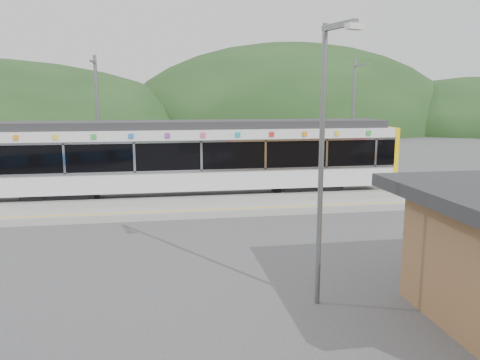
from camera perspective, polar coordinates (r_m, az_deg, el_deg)
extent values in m
plane|color=#4C4C4F|center=(17.82, 3.06, -5.84)|extent=(120.00, 120.00, 0.00)
ellipsoid|color=#1E3D19|center=(73.59, 6.08, 6.17)|extent=(52.00, 39.00, 26.00)
cube|color=#9E9E99|center=(20.91, 1.09, -3.01)|extent=(26.00, 3.20, 0.30)
cube|color=yellow|center=(19.63, 1.79, -3.41)|extent=(26.00, 0.10, 0.01)
cube|color=black|center=(23.65, -20.88, -1.78)|extent=(3.20, 2.20, 0.56)
cube|color=black|center=(24.29, 8.07, -0.91)|extent=(3.20, 2.20, 0.56)
cube|color=silver|center=(23.07, -6.24, 0.42)|extent=(20.00, 2.90, 0.92)
cube|color=black|center=(22.91, -6.30, 3.34)|extent=(20.00, 2.96, 1.45)
cube|color=silver|center=(21.51, -6.03, 1.10)|extent=(20.00, 0.05, 0.10)
cube|color=silver|center=(21.35, -6.09, 4.69)|extent=(20.00, 0.05, 0.10)
cube|color=silver|center=(22.82, -6.34, 5.71)|extent=(20.00, 2.90, 0.45)
cube|color=#2D2D30|center=(22.79, -6.36, 6.73)|extent=(19.40, 2.50, 0.36)
cube|color=yellow|center=(25.59, 17.00, 2.93)|extent=(0.24, 2.92, 3.00)
cube|color=silver|center=(21.79, -20.66, 2.42)|extent=(0.10, 0.05, 1.35)
cube|color=silver|center=(21.42, -12.76, 2.69)|extent=(0.10, 0.05, 1.35)
cube|color=silver|center=(21.46, -4.73, 2.92)|extent=(0.10, 0.05, 1.35)
cube|color=silver|center=(21.91, 3.12, 3.09)|extent=(0.10, 0.05, 1.35)
cube|color=silver|center=(22.76, 10.53, 3.19)|extent=(0.10, 0.05, 1.35)
cube|color=silver|center=(23.73, 16.22, 3.24)|extent=(0.10, 0.05, 1.35)
cube|color=orange|center=(22.16, -25.65, 4.68)|extent=(0.22, 0.04, 0.22)
cube|color=yellow|center=(21.77, -21.59, 4.88)|extent=(0.22, 0.04, 0.22)
cube|color=green|center=(21.49, -17.40, 5.07)|extent=(0.22, 0.04, 0.22)
cube|color=blue|center=(21.34, -13.12, 5.23)|extent=(0.22, 0.04, 0.22)
cube|color=purple|center=(21.30, -8.81, 5.37)|extent=(0.22, 0.04, 0.22)
cube|color=#E54C8C|center=(21.38, -4.50, 5.47)|extent=(0.22, 0.04, 0.22)
cube|color=#19A5A5|center=(21.58, -0.24, 5.54)|extent=(0.22, 0.04, 0.22)
cube|color=red|center=(21.89, 3.91, 5.59)|extent=(0.22, 0.04, 0.22)
cube|color=orange|center=(22.32, 7.93, 5.60)|extent=(0.22, 0.04, 0.22)
cube|color=yellow|center=(22.85, 11.78, 5.58)|extent=(0.22, 0.04, 0.22)
cube|color=green|center=(23.48, 15.44, 5.55)|extent=(0.22, 0.04, 0.22)
cylinder|color=slate|center=(25.56, -16.91, 6.53)|extent=(0.18, 0.18, 7.00)
cube|color=slate|center=(24.79, -17.52, 13.58)|extent=(0.08, 1.80, 0.08)
cylinder|color=slate|center=(27.55, 13.57, 6.90)|extent=(0.18, 0.18, 7.00)
cube|color=slate|center=(26.84, 14.53, 13.42)|extent=(0.08, 1.80, 0.08)
cylinder|color=slate|center=(10.83, 9.84, 1.17)|extent=(0.12, 0.12, 6.45)
cube|color=slate|center=(10.36, 11.31, 18.05)|extent=(0.42, 1.06, 0.12)
cube|color=silver|center=(9.90, 12.33, 17.89)|extent=(0.39, 0.27, 0.12)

